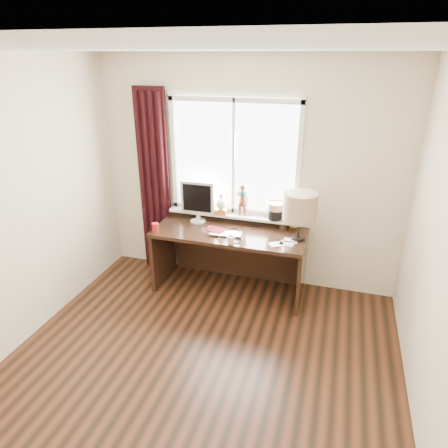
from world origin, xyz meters
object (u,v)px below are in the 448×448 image
(desk, at_px, (232,247))
(table_lamp, at_px, (300,208))
(laptop, at_px, (226,234))
(monitor, at_px, (198,199))
(red_cup, at_px, (155,227))
(mug, at_px, (231,240))

(desk, bearing_deg, table_lamp, -6.84)
(laptop, bearing_deg, monitor, 140.69)
(laptop, bearing_deg, red_cup, -177.14)
(laptop, relative_size, mug, 3.78)
(laptop, distance_m, desk, 0.33)
(red_cup, bearing_deg, laptop, 9.77)
(desk, xyz_separation_m, monitor, (-0.43, 0.06, 0.52))
(red_cup, bearing_deg, monitor, 48.40)
(monitor, height_order, table_lamp, table_lamp)
(laptop, height_order, red_cup, red_cup)
(mug, bearing_deg, monitor, 139.32)
(laptop, distance_m, table_lamp, 0.85)
(red_cup, height_order, desk, red_cup)
(monitor, bearing_deg, red_cup, -131.60)
(red_cup, bearing_deg, table_lamp, 9.28)
(desk, xyz_separation_m, table_lamp, (0.75, -0.09, 0.61))
(monitor, bearing_deg, laptop, -32.40)
(desk, distance_m, monitor, 0.68)
(red_cup, relative_size, desk, 0.06)
(table_lamp, bearing_deg, desk, 173.16)
(desk, relative_size, table_lamp, 3.27)
(mug, height_order, table_lamp, table_lamp)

